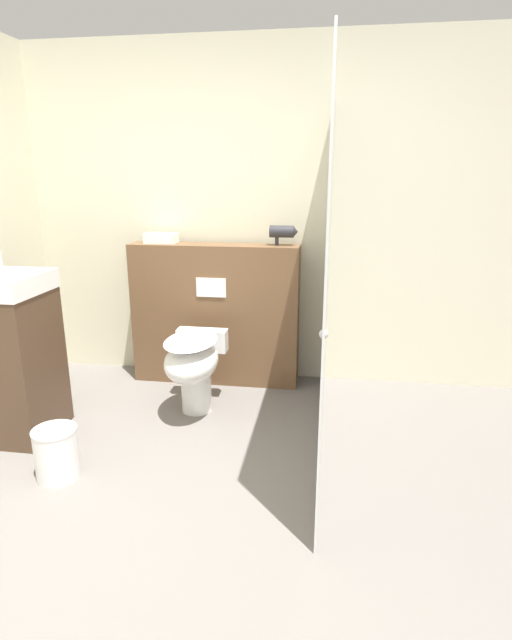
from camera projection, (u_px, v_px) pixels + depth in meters
ground_plane at (160, 551)px, 2.15m from camera, size 12.00×12.00×0.00m
wall_back at (242, 217)px, 3.76m from camera, size 8.00×0.06×2.50m
partition_panel at (215, 314)px, 3.80m from camera, size 1.26×0.24×1.07m
shower_glass at (327, 275)px, 2.77m from camera, size 0.04×1.96×2.04m
toilet at (194, 363)px, 3.29m from camera, size 0.35×0.59×0.54m
sink_vanity at (0, 356)px, 3.01m from camera, size 0.62×0.47×1.15m
hair_drier at (283, 232)px, 3.57m from camera, size 0.20×0.09×0.14m
folded_towel at (161, 238)px, 3.72m from camera, size 0.23×0.15×0.07m
waste_bin at (57, 453)px, 2.64m from camera, size 0.23×0.23×0.28m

